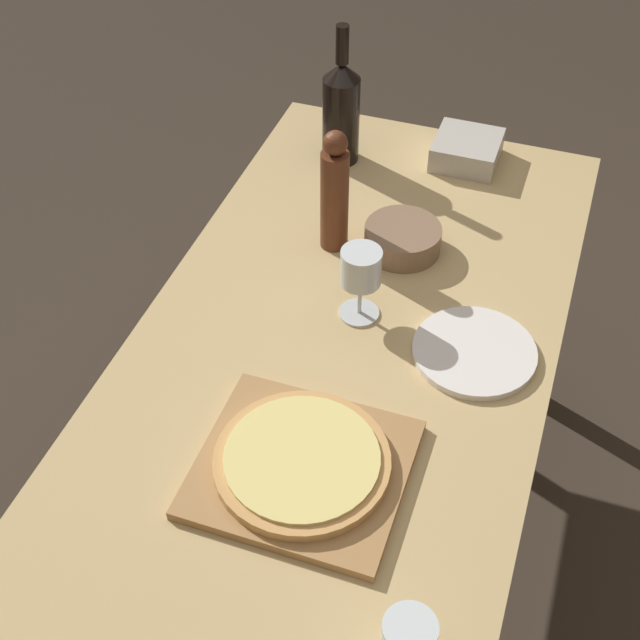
% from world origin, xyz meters
% --- Properties ---
extents(ground_plane, '(12.00, 12.00, 0.00)m').
position_xyz_m(ground_plane, '(0.00, 0.00, 0.00)').
color(ground_plane, '#382D23').
extents(dining_table, '(0.75, 1.50, 0.75)m').
position_xyz_m(dining_table, '(0.00, 0.00, 0.65)').
color(dining_table, tan).
rests_on(dining_table, ground_plane).
extents(cutting_board, '(0.33, 0.30, 0.02)m').
position_xyz_m(cutting_board, '(0.03, -0.29, 0.76)').
color(cutting_board, '#A87A47').
rests_on(cutting_board, dining_table).
extents(pizza, '(0.28, 0.28, 0.02)m').
position_xyz_m(pizza, '(0.03, -0.29, 0.78)').
color(pizza, tan).
rests_on(pizza, cutting_board).
extents(wine_bottle, '(0.08, 0.08, 0.32)m').
position_xyz_m(wine_bottle, '(-0.19, 0.56, 0.88)').
color(wine_bottle, black).
rests_on(wine_bottle, dining_table).
extents(pepper_mill, '(0.06, 0.06, 0.26)m').
position_xyz_m(pepper_mill, '(-0.10, 0.26, 0.88)').
color(pepper_mill, '#5B2D19').
rests_on(pepper_mill, dining_table).
extents(wine_glass, '(0.08, 0.08, 0.15)m').
position_xyz_m(wine_glass, '(0.01, 0.08, 0.86)').
color(wine_glass, silver).
rests_on(wine_glass, dining_table).
extents(small_bowl, '(0.15, 0.15, 0.05)m').
position_xyz_m(small_bowl, '(0.03, 0.29, 0.78)').
color(small_bowl, '#84664C').
rests_on(small_bowl, dining_table).
extents(dinner_plate, '(0.22, 0.22, 0.01)m').
position_xyz_m(dinner_plate, '(0.23, 0.05, 0.76)').
color(dinner_plate, white).
rests_on(dinner_plate, dining_table).
extents(food_container, '(0.14, 0.15, 0.06)m').
position_xyz_m(food_container, '(0.09, 0.64, 0.78)').
color(food_container, '#BCB7AD').
rests_on(food_container, dining_table).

